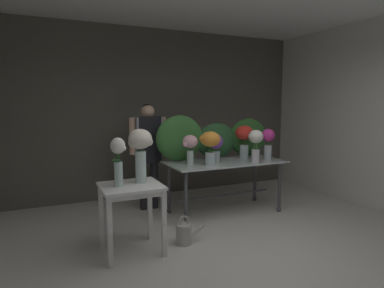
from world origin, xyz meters
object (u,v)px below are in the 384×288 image
florist (148,145)px  watering_can (184,233)px  side_table_white (131,195)px  vase_ivory_tulips (256,142)px  vase_sunset_anemones (210,143)px  display_table_glass (225,170)px  vase_violet_stock (216,146)px  vase_cream_lisianthus_tall (140,148)px  vase_white_roses_tall (118,158)px  vase_scarlet_roses (244,137)px  vase_blush_ranunculus (190,146)px  vase_magenta_peonies (268,142)px

florist → watering_can: (-0.02, -1.43, -0.87)m
side_table_white → vase_ivory_tulips: size_ratio=1.60×
vase_sunset_anemones → watering_can: (-0.65, -0.61, -0.96)m
side_table_white → watering_can: bearing=-4.6°
display_table_glass → vase_violet_stock: (-0.13, 0.04, 0.36)m
vase_cream_lisianthus_tall → side_table_white: bearing=-155.5°
vase_white_roses_tall → watering_can: bearing=-3.7°
vase_scarlet_roses → vase_white_roses_tall: vase_scarlet_roses is taller
vase_blush_ranunculus → vase_magenta_peonies: vase_magenta_peonies is taller
florist → vase_ivory_tulips: 1.61m
display_table_glass → vase_sunset_anemones: vase_sunset_anemones is taller
display_table_glass → vase_ivory_tulips: (0.32, -0.32, 0.43)m
vase_violet_stock → vase_scarlet_roses: (0.53, 0.06, 0.10)m
florist → vase_magenta_peonies: bearing=-28.0°
vase_blush_ranunculus → vase_magenta_peonies: (1.20, -0.18, 0.02)m
vase_sunset_anemones → vase_white_roses_tall: vase_white_roses_tall is taller
florist → vase_magenta_peonies: size_ratio=3.43×
vase_blush_ranunculus → vase_sunset_anemones: size_ratio=0.89×
vase_magenta_peonies → display_table_glass: bearing=161.7°
vase_ivory_tulips → side_table_white: bearing=-167.6°
vase_blush_ranunculus → vase_ivory_tulips: bearing=-18.1°
vase_magenta_peonies → vase_ivory_tulips: vase_ivory_tulips is taller
side_table_white → watering_can: size_ratio=2.16×
florist → vase_ivory_tulips: size_ratio=3.41×
vase_scarlet_roses → vase_blush_ranunculus: bearing=-172.8°
vase_magenta_peonies → vase_violet_stock: size_ratio=1.17×
display_table_glass → vase_white_roses_tall: (-1.73, -0.74, 0.41)m
display_table_glass → watering_can: bearing=-141.6°
watering_can → side_table_white: bearing=175.4°
display_table_glass → vase_sunset_anemones: bearing=-152.4°
florist → vase_blush_ranunculus: 0.78m
vase_magenta_peonies → vase_ivory_tulips: (-0.30, -0.11, 0.02)m
florist → vase_blush_ranunculus: (0.40, -0.67, 0.05)m
vase_ivory_tulips → vase_scarlet_roses: bearing=80.3°
vase_white_roses_tall → watering_can: (0.73, -0.05, -0.93)m
watering_can → vase_ivory_tulips: bearing=19.7°
vase_blush_ranunculus → watering_can: (-0.42, -0.77, -0.92)m
vase_white_roses_tall → watering_can: 1.19m
vase_ivory_tulips → vase_magenta_peonies: bearing=20.6°
side_table_white → vase_blush_ranunculus: size_ratio=1.84×
display_table_glass → vase_magenta_peonies: (0.62, -0.21, 0.41)m
vase_blush_ranunculus → vase_white_roses_tall: (-1.15, -0.72, 0.01)m
vase_blush_ranunculus → vase_sunset_anemones: 0.28m
vase_cream_lisianthus_tall → watering_can: size_ratio=1.70×
florist → vase_blush_ranunculus: bearing=-59.1°
vase_violet_stock → vase_cream_lisianthus_tall: (-1.34, -0.72, 0.13)m
vase_white_roses_tall → watering_can: vase_white_roses_tall is taller
vase_white_roses_tall → vase_violet_stock: bearing=26.1°
vase_violet_stock → vase_white_roses_tall: vase_white_roses_tall is taller
vase_white_roses_tall → florist: bearing=61.4°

